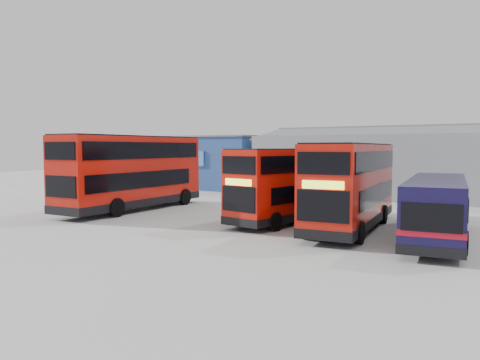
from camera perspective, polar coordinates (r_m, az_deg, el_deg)
ground_plane at (r=25.00m, az=-0.73°, el=-5.26°), size 120.00×120.00×0.00m
office_block at (r=47.44m, az=-3.47°, el=2.25°), size 12.30×8.32×5.12m
maintenance_shed at (r=41.23m, az=24.27°, el=1.67°), size 30.50×12.00×5.89m
double_decker_left at (r=30.69m, az=-12.99°, el=0.81°), size 3.24×11.37×4.76m
double_decker_centre at (r=25.63m, az=6.60°, el=-0.62°), size 3.68×9.58×3.96m
double_decker_right at (r=23.52m, az=13.46°, el=-0.80°), size 3.27×10.14×4.22m
single_decker_blue at (r=22.01m, az=22.82°, el=-3.35°), size 3.40×10.03×2.67m
panel_van at (r=46.67m, az=-12.55°, el=0.42°), size 2.12×4.88×2.12m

